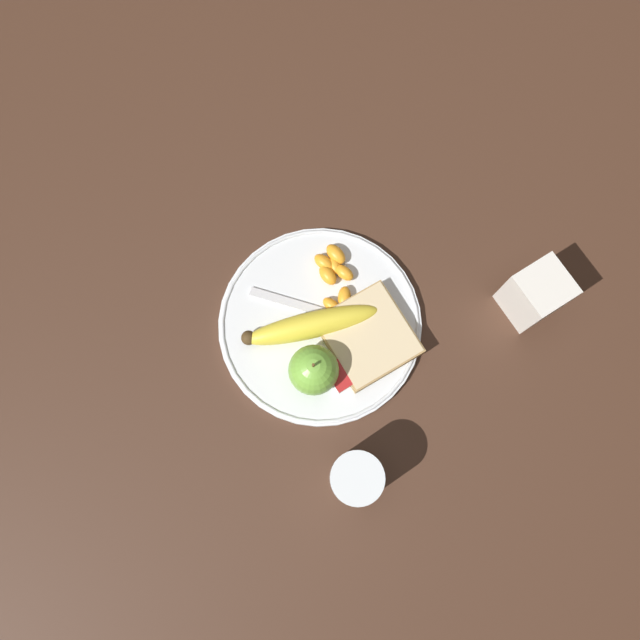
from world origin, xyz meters
TOP-DOWN VIEW (x-y plane):
  - ground_plane at (0.00, 0.00)m, footprint 3.00×3.00m
  - plate at (0.00, 0.00)m, footprint 0.29×0.29m
  - juice_glass at (-0.20, 0.07)m, footprint 0.07×0.07m
  - apple at (-0.06, 0.05)m, footprint 0.07×0.07m
  - banana at (0.00, 0.02)m, footprint 0.10×0.19m
  - bread_slice at (-0.05, -0.05)m, footprint 0.12×0.12m
  - fork at (0.01, -0.01)m, footprint 0.14×0.13m
  - jam_packet at (-0.08, 0.02)m, footprint 0.04×0.03m
  - orange_segment_0 at (0.05, -0.05)m, footprint 0.03×0.02m
  - orange_segment_1 at (0.07, -0.07)m, footprint 0.04×0.03m
  - orange_segment_2 at (0.04, -0.07)m, footprint 0.03×0.03m
  - orange_segment_3 at (0.01, -0.03)m, footprint 0.03×0.02m
  - orange_segment_4 at (0.01, -0.05)m, footprint 0.04×0.03m
  - orange_segment_5 at (0.07, -0.05)m, footprint 0.04×0.03m
  - orange_segment_6 at (0.06, -0.06)m, footprint 0.03×0.02m
  - condiment_caddy at (-0.13, -0.27)m, footprint 0.07×0.07m

SIDE VIEW (x-z plane):
  - ground_plane at x=0.00m, z-range 0.00..0.00m
  - plate at x=0.00m, z-range 0.00..0.02m
  - fork at x=0.01m, z-range 0.01..0.02m
  - orange_segment_6 at x=0.06m, z-range 0.01..0.03m
  - orange_segment_3 at x=0.01m, z-range 0.01..0.03m
  - orange_segment_2 at x=0.04m, z-range 0.01..0.03m
  - orange_segment_4 at x=0.01m, z-range 0.01..0.03m
  - orange_segment_5 at x=0.07m, z-range 0.01..0.03m
  - orange_segment_0 at x=0.05m, z-range 0.01..0.03m
  - orange_segment_1 at x=0.07m, z-range 0.01..0.03m
  - jam_packet at x=-0.08m, z-range 0.01..0.03m
  - bread_slice at x=-0.05m, z-range 0.01..0.03m
  - banana at x=0.00m, z-range 0.01..0.05m
  - juice_glass at x=-0.20m, z-range 0.00..0.09m
  - apple at x=-0.06m, z-range 0.01..0.09m
  - condiment_caddy at x=-0.13m, z-range 0.00..0.09m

